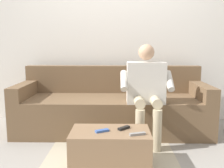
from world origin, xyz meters
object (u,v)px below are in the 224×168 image
at_px(remote_gray, 137,134).
at_px(coffee_table, 110,149).
at_px(couch, 112,109).
at_px(remote_blue, 102,131).
at_px(remote_black, 124,128).
at_px(person_solo_seated, 146,87).

bearing_deg(remote_gray, coffee_table, -41.41).
bearing_deg(remote_gray, couch, -95.80).
height_order(coffee_table, remote_gray, remote_gray).
relative_size(couch, remote_blue, 19.57).
relative_size(remote_black, remote_gray, 0.87).
distance_m(person_solo_seated, remote_gray, 0.81).
distance_m(couch, remote_gray, 1.16).
height_order(couch, person_solo_seated, person_solo_seated).
bearing_deg(remote_gray, remote_blue, -31.76).
height_order(couch, remote_gray, couch).
distance_m(coffee_table, remote_blue, 0.20).
bearing_deg(couch, remote_blue, 86.02).
xyz_separation_m(couch, remote_black, (-0.12, 0.98, 0.07)).
height_order(person_solo_seated, remote_gray, person_solo_seated).
height_order(person_solo_seated, remote_blue, person_solo_seated).
distance_m(remote_blue, remote_gray, 0.32).
height_order(coffee_table, person_solo_seated, person_solo_seated).
distance_m(couch, remote_blue, 1.06).
height_order(remote_blue, remote_black, remote_black).
bearing_deg(remote_black, remote_gray, 83.21).
xyz_separation_m(couch, remote_blue, (0.07, 1.06, 0.07)).
bearing_deg(remote_blue, coffee_table, -7.77).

